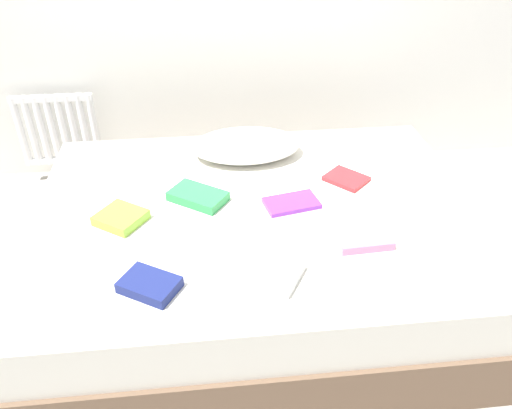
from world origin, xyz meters
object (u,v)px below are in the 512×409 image
textbook_purple (292,204)px  textbook_white (276,274)px  textbook_pink (363,238)px  textbook_lime (121,218)px  radiator (58,130)px  bed (257,251)px  pillow (246,145)px  textbook_navy (150,285)px  textbook_green (198,196)px  textbook_red (346,179)px

textbook_purple → textbook_white: textbook_white is taller
textbook_pink → textbook_lime: bearing=163.0°
textbook_lime → radiator: bearing=149.0°
bed → textbook_lime: 0.65m
pillow → textbook_white: size_ratio=3.20×
textbook_purple → bed: bearing=166.5°
radiator → textbook_navy: size_ratio=2.49×
textbook_navy → textbook_pink: bearing=44.1°
pillow → radiator: bearing=147.5°
pillow → textbook_white: bearing=-88.6°
textbook_purple → textbook_green: bearing=156.1°
pillow → textbook_purple: size_ratio=2.35×
radiator → textbook_pink: radiator is taller
textbook_purple → textbook_lime: (-0.74, -0.04, 0.01)m
textbook_purple → textbook_white: size_ratio=1.36×
bed → textbook_white: size_ratio=11.50×
bed → textbook_navy: (-0.44, -0.47, 0.27)m
pillow → textbook_pink: pillow is taller
pillow → textbook_lime: size_ratio=3.06×
bed → textbook_navy: 0.70m
pillow → textbook_green: size_ratio=2.24×
textbook_pink → textbook_lime: 1.01m
pillow → textbook_navy: 1.05m
textbook_white → textbook_pink: size_ratio=0.81×
pillow → textbook_green: pillow is taller
pillow → textbook_lime: 0.78m
textbook_white → textbook_green: bearing=147.5°
bed → pillow: (-0.01, 0.48, 0.31)m
textbook_navy → radiator: bearing=144.2°
pillow → textbook_white: 0.94m
textbook_purple → textbook_white: 0.48m
bed → textbook_purple: size_ratio=8.47×
textbook_green → bed: bearing=17.5°
textbook_purple → textbook_lime: bearing=171.3°
textbook_pink → radiator: bearing=132.7°
textbook_red → pillow: bearing=-166.9°
pillow → textbook_pink: bearing=-62.5°
textbook_white → textbook_lime: (-0.60, 0.41, 0.00)m
radiator → textbook_lime: size_ratio=2.73×
bed → textbook_pink: size_ratio=9.33×
textbook_navy → textbook_red: size_ratio=1.09×
pillow → textbook_purple: bearing=-71.8°
radiator → textbook_red: size_ratio=2.72×
radiator → pillow: 1.36m
bed → textbook_lime: textbook_lime is taller
bed → textbook_green: 0.39m
textbook_navy → textbook_lime: bearing=140.5°
radiator → textbook_red: 1.89m
textbook_navy → textbook_white: (0.45, 0.01, -0.00)m
radiator → textbook_white: 2.03m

